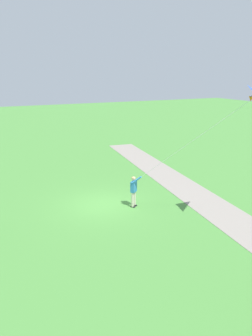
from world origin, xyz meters
The scene contains 4 objects.
ground_plane centered at (0.00, 0.00, 0.00)m, with size 120.00×120.00×0.00m, color #4C8E3D.
walkway_path centered at (-5.45, 2.00, 0.01)m, with size 2.40×32.00×0.02m, color gray.
person_kite_flyer centered at (-1.43, 1.00, 1.05)m, with size 0.56×0.61×1.83m.
flying_kite centered at (-4.60, 5.24, 6.22)m, with size 3.55×4.51×4.82m.
Camera 1 is at (6.32, 15.97, 7.13)m, focal length 35.18 mm.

